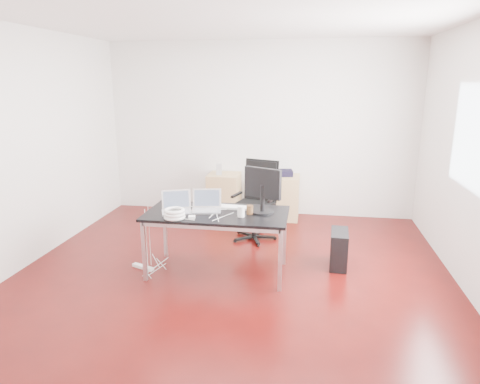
% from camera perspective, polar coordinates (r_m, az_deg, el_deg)
% --- Properties ---
extents(room_shell, '(5.00, 5.00, 5.00)m').
position_cam_1_polar(room_shell, '(4.59, -0.67, 4.96)').
color(room_shell, '#390706').
rests_on(room_shell, ground).
extents(desk, '(1.60, 0.80, 0.73)m').
position_cam_1_polar(desk, '(4.86, -3.09, -3.33)').
color(desk, black).
rests_on(desk, ground).
extents(office_chair, '(0.59, 0.61, 1.08)m').
position_cam_1_polar(office_chair, '(5.99, 2.25, -0.58)').
color(office_chair, black).
rests_on(office_chair, ground).
extents(filing_cabinet_left, '(0.50, 0.50, 0.70)m').
position_cam_1_polar(filing_cabinet_left, '(7.06, -2.13, -0.35)').
color(filing_cabinet_left, tan).
rests_on(filing_cabinet_left, ground).
extents(filing_cabinet_right, '(0.50, 0.50, 0.70)m').
position_cam_1_polar(filing_cabinet_right, '(6.94, 5.77, -0.69)').
color(filing_cabinet_right, tan).
rests_on(filing_cabinet_right, ground).
extents(pc_tower, '(0.22, 0.46, 0.44)m').
position_cam_1_polar(pc_tower, '(5.30, 13.04, -7.41)').
color(pc_tower, black).
rests_on(pc_tower, ground).
extents(wastebasket, '(0.32, 0.32, 0.28)m').
position_cam_1_polar(wastebasket, '(6.86, 1.37, -2.64)').
color(wastebasket, black).
rests_on(wastebasket, ground).
extents(power_strip, '(0.30, 0.17, 0.04)m').
position_cam_1_polar(power_strip, '(5.31, -12.81, -9.73)').
color(power_strip, white).
rests_on(power_strip, ground).
extents(laptop_left, '(0.40, 0.36, 0.23)m').
position_cam_1_polar(laptop_left, '(4.91, -8.48, -1.96)').
color(laptop_left, silver).
rests_on(laptop_left, desk).
extents(laptop_right, '(0.37, 0.31, 0.23)m').
position_cam_1_polar(laptop_right, '(4.92, -4.50, -1.82)').
color(laptop_right, silver).
rests_on(laptop_right, desk).
extents(monitor, '(0.43, 0.26, 0.51)m').
position_cam_1_polar(monitor, '(4.78, 3.04, 0.55)').
color(monitor, black).
rests_on(monitor, desk).
extents(keyboard, '(0.45, 0.17, 0.02)m').
position_cam_1_polar(keyboard, '(5.00, -0.90, -2.04)').
color(keyboard, white).
rests_on(keyboard, desk).
extents(cup_white, '(0.10, 0.10, 0.12)m').
position_cam_1_polar(cup_white, '(4.67, 0.13, -2.62)').
color(cup_white, white).
rests_on(cup_white, desk).
extents(cup_brown, '(0.09, 0.09, 0.10)m').
position_cam_1_polar(cup_brown, '(4.77, 1.31, -2.38)').
color(cup_brown, brown).
rests_on(cup_brown, desk).
extents(cable_coil, '(0.24, 0.24, 0.11)m').
position_cam_1_polar(cable_coil, '(4.67, -8.73, -2.89)').
color(cable_coil, white).
rests_on(cable_coil, desk).
extents(power_adapter, '(0.08, 0.08, 0.03)m').
position_cam_1_polar(power_adapter, '(4.65, -6.44, -3.36)').
color(power_adapter, white).
rests_on(power_adapter, desk).
extents(speaker, '(0.10, 0.10, 0.18)m').
position_cam_1_polar(speaker, '(6.91, -2.82, 3.05)').
color(speaker, '#9E9E9E').
rests_on(speaker, filing_cabinet_left).
extents(navy_garment, '(0.34, 0.29, 0.09)m').
position_cam_1_polar(navy_garment, '(6.88, 5.74, 2.56)').
color(navy_garment, black).
rests_on(navy_garment, filing_cabinet_right).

